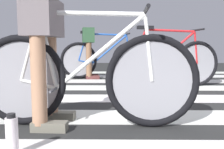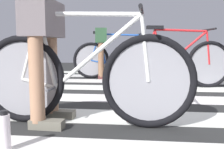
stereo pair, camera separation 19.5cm
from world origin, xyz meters
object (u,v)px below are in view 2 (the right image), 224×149
object	(u,v)px
water_bottle	(4,132)
bicycle_2_of_3	(177,63)
cyclist_1_of_3	(44,45)
bicycle_3_of_3	(117,59)
bicycle_1_of_3	(83,77)
cyclist_3_of_3	(101,46)

from	to	relation	value
water_bottle	bicycle_2_of_3	bearing A→B (deg)	60.46
cyclist_1_of_3	water_bottle	distance (m)	0.76
cyclist_1_of_3	bicycle_2_of_3	distance (m)	2.30
bicycle_3_of_3	cyclist_1_of_3	bearing A→B (deg)	-106.17
bicycle_1_of_3	bicycle_3_of_3	distance (m)	2.98
bicycle_1_of_3	bicycle_3_of_3	world-z (taller)	same
bicycle_2_of_3	cyclist_3_of_3	bearing A→B (deg)	129.72
bicycle_3_of_3	bicycle_1_of_3	bearing A→B (deg)	-100.21
bicycle_3_of_3	water_bottle	bearing A→B (deg)	-105.81
cyclist_1_of_3	water_bottle	world-z (taller)	cyclist_1_of_3
cyclist_3_of_3	bicycle_1_of_3	bearing A→B (deg)	-94.25
bicycle_1_of_3	cyclist_1_of_3	xyz separation A→B (m)	(-0.31, 0.01, 0.25)
bicycle_2_of_3	bicycle_3_of_3	world-z (taller)	same
bicycle_2_of_3	bicycle_1_of_3	bearing A→B (deg)	-129.88
bicycle_3_of_3	cyclist_3_of_3	bearing A→B (deg)	-180.00
bicycle_1_of_3	bicycle_2_of_3	distance (m)	2.13
bicycle_1_of_3	water_bottle	distance (m)	0.70
bicycle_2_of_3	cyclist_3_of_3	distance (m)	1.70
cyclist_1_of_3	cyclist_3_of_3	size ratio (longest dim) A/B	0.99
bicycle_1_of_3	cyclist_3_of_3	size ratio (longest dim) A/B	1.76
cyclist_1_of_3	bicycle_3_of_3	world-z (taller)	cyclist_1_of_3
water_bottle	bicycle_3_of_3	bearing A→B (deg)	84.09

